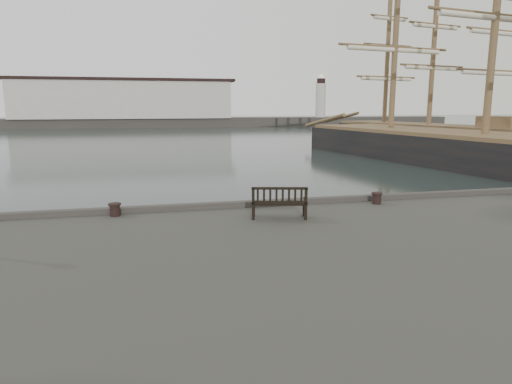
# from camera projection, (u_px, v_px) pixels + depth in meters

# --- Properties ---
(ground) EXTENTS (400.00, 400.00, 0.00)m
(ground) POSITION_uv_depth(u_px,v_px,m) (259.00, 250.00, 15.41)
(ground) COLOR black
(ground) RESTS_ON ground
(breakwater) EXTENTS (140.00, 9.50, 12.20)m
(breakwater) POSITION_uv_depth(u_px,v_px,m) (141.00, 108.00, 101.48)
(breakwater) COLOR #383530
(breakwater) RESTS_ON ground
(bench) EXTENTS (1.70, 0.93, 0.93)m
(bench) POSITION_uv_depth(u_px,v_px,m) (279.00, 208.00, 13.29)
(bench) COLOR black
(bench) RESTS_ON quay
(bollard_left) EXTENTS (0.47, 0.47, 0.39)m
(bollard_left) POSITION_uv_depth(u_px,v_px,m) (115.00, 210.00, 13.56)
(bollard_left) COLOR black
(bollard_left) RESTS_ON quay
(bollard_right) EXTENTS (0.39, 0.39, 0.38)m
(bollard_right) POSITION_uv_depth(u_px,v_px,m) (377.00, 198.00, 15.26)
(bollard_right) COLOR black
(bollard_right) RESTS_ON quay
(tall_ship_main) EXTENTS (14.20, 40.33, 29.68)m
(tall_ship_main) POSITION_uv_depth(u_px,v_px,m) (483.00, 158.00, 35.40)
(tall_ship_main) COLOR black
(tall_ship_main) RESTS_ON ground
(tall_ship_far) EXTENTS (11.33, 28.21, 23.65)m
(tall_ship_far) POSITION_uv_depth(u_px,v_px,m) (427.00, 140.00, 53.72)
(tall_ship_far) COLOR black
(tall_ship_far) RESTS_ON ground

